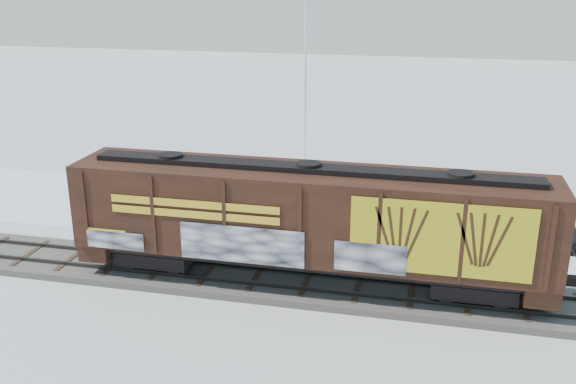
% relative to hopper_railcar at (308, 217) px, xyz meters
% --- Properties ---
extents(ground, '(500.00, 500.00, 0.00)m').
position_rel_hopper_railcar_xyz_m(ground, '(-2.05, 0.01, -2.95)').
color(ground, white).
rests_on(ground, ground).
extents(rail_track, '(50.00, 3.40, 0.43)m').
position_rel_hopper_railcar_xyz_m(rail_track, '(-2.05, 0.01, -2.80)').
color(rail_track, '#59544C').
rests_on(rail_track, ground).
extents(parking_strip, '(40.00, 8.00, 0.03)m').
position_rel_hopper_railcar_xyz_m(parking_strip, '(-2.05, 7.51, -2.94)').
color(parking_strip, white).
rests_on(parking_strip, ground).
extents(hopper_railcar, '(17.84, 3.06, 4.53)m').
position_rel_hopper_railcar_xyz_m(hopper_railcar, '(0.00, 0.00, 0.00)').
color(hopper_railcar, black).
rests_on(hopper_railcar, rail_track).
extents(flagpole, '(2.30, 0.90, 12.16)m').
position_rel_hopper_railcar_xyz_m(flagpole, '(-2.95, 14.55, 1.59)').
color(flagpole, silver).
rests_on(flagpole, ground).
extents(car_silver, '(4.75, 3.35, 1.50)m').
position_rel_hopper_railcar_xyz_m(car_silver, '(-3.32, 7.25, -2.17)').
color(car_silver, '#B9BBC1').
rests_on(car_silver, parking_strip).
extents(car_white, '(4.77, 2.98, 1.48)m').
position_rel_hopper_railcar_xyz_m(car_white, '(1.22, 6.58, -2.18)').
color(car_white, silver).
rests_on(car_white, parking_strip).
extents(car_dark, '(4.85, 2.86, 1.32)m').
position_rel_hopper_railcar_xyz_m(car_dark, '(9.62, 6.47, -2.26)').
color(car_dark, '#212429').
rests_on(car_dark, parking_strip).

